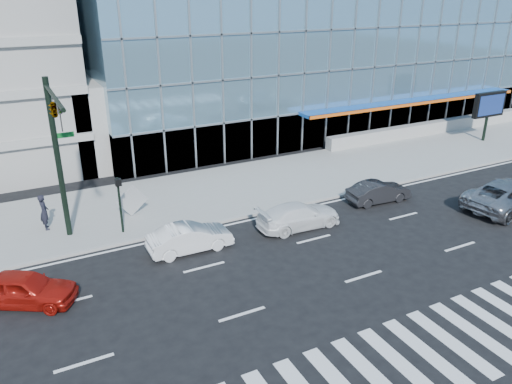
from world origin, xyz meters
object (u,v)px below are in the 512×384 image
Objects in this scene: traffic_signal at (56,127)px; red_sedan at (24,289)px; white_suv at (299,215)px; pedestrian at (44,212)px; dark_sedan at (378,192)px; white_sedan at (190,238)px; silver_suv at (508,195)px; ped_signal_post at (119,197)px; marquee_sign at (489,105)px; tilted_panel at (132,200)px.

traffic_signal is 7.15m from red_sedan.
pedestrian reaches higher than white_suv.
white_sedan is at bearing 95.87° from dark_sedan.
white_suv is at bearing 100.39° from dark_sedan.
silver_suv is (23.05, -6.46, -5.33)m from traffic_signal.
ped_signal_post reaches higher than dark_sedan.
traffic_signal is at bearing 66.84° from silver_suv.
white_suv is (-12.00, 3.44, -0.17)m from silver_suv.
white_suv is 13.54m from red_sedan.
silver_suv is (20.56, -6.83, -1.30)m from ped_signal_post.
white_suv is 1.13× the size of red_sedan.
pedestrian is at bearing 48.47° from white_sedan.
ped_signal_post is 30.67m from marquee_sign.
ped_signal_post reaches higher than tilted_panel.
pedestrian is at bearing 17.43° from red_sedan.
white_suv is 1.13× the size of white_sedan.
silver_suv is at bearing -135.19° from marquee_sign.
red_sedan reaches higher than dark_sedan.
traffic_signal reaches higher than white_sedan.
silver_suv is at bearing -104.88° from white_suv.
silver_suv reaches higher than dark_sedan.
ped_signal_post is 0.77× the size of dark_sedan.
marquee_sign is at bearing -76.89° from white_sedan.
silver_suv is 1.30× the size of white_suv.
silver_suv is at bearing -100.92° from white_sedan.
pedestrian reaches higher than white_sedan.
marquee_sign is at bearing -66.57° from dark_sedan.
marquee_sign reaches higher than white_sedan.
marquee_sign reaches higher than pedestrian.
red_sedan is at bearing -168.34° from marquee_sign.
red_sedan is at bearing 163.61° from pedestrian.
traffic_signal is 6.15× the size of tilted_panel.
white_sedan is (2.51, -3.14, -1.46)m from ped_signal_post.
white_sedan is (5.01, -2.77, -5.49)m from traffic_signal.
marquee_sign is 0.97× the size of white_sedan.
ped_signal_post is at bearing 69.54° from white_suv.
dark_sedan is at bearing -108.89° from pedestrian.
white_suv is at bearing -21.59° from ped_signal_post.
traffic_signal is at bearing -174.08° from marquee_sign.
traffic_signal reaches higher than ped_signal_post.
pedestrian is (-12.02, 5.65, 0.44)m from white_suv.
tilted_panel is (-29.51, -1.26, -2.00)m from marquee_sign.
white_sedan is at bearing 88.84° from white_suv.
white_sedan reaches higher than dark_sedan.
white_sedan is at bearing -28.94° from traffic_signal.
white_sedan is at bearing -51.15° from red_sedan.
white_suv is 1.19× the size of dark_sedan.
ped_signal_post is at bearing 39.24° from white_sedan.
traffic_signal is 12.70m from white_suv.
traffic_signal is 1.94× the size of red_sedan.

